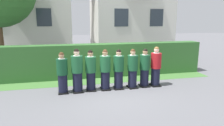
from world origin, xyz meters
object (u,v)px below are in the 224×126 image
student_front_row_1 (77,72)px  student_in_red_blazer (156,67)px  student_front_row_6 (145,69)px  student_front_row_3 (105,71)px  student_front_row_5 (133,70)px  student_front_row_2 (91,72)px  student_front_row_0 (62,74)px  student_front_row_4 (119,70)px

student_front_row_1 → student_in_red_blazer: (3.18, 0.03, -0.01)m
student_front_row_6 → student_in_red_blazer: bearing=-1.4°
student_front_row_3 → student_front_row_6: bearing=0.4°
student_in_red_blazer → student_front_row_5: bearing=-178.2°
student_front_row_6 → student_in_red_blazer: 0.48m
student_front_row_2 → student_front_row_3: (0.56, -0.02, 0.00)m
student_front_row_0 → student_front_row_6: student_front_row_6 is taller
student_front_row_0 → student_front_row_1: bearing=0.5°
student_front_row_2 → student_front_row_4: student_front_row_2 is taller
student_front_row_0 → student_front_row_1: size_ratio=0.94×
student_front_row_2 → student_front_row_1: bearing=-174.7°
student_front_row_1 → student_front_row_4: bearing=0.6°
student_front_row_0 → student_front_row_6: (3.25, 0.04, 0.01)m
student_front_row_6 → student_front_row_0: bearing=-179.2°
student_front_row_6 → student_in_red_blazer: student_in_red_blazer is taller
student_front_row_4 → student_front_row_5: same height
student_front_row_3 → student_front_row_6: (1.63, 0.01, -0.01)m
student_front_row_1 → student_in_red_blazer: student_front_row_1 is taller
student_front_row_1 → student_front_row_6: size_ratio=1.05×
student_front_row_5 → student_in_red_blazer: student_in_red_blazer is taller
student_front_row_5 → student_front_row_6: bearing=4.7°
student_front_row_2 → student_front_row_3: size_ratio=0.99×
student_front_row_1 → student_front_row_5: 2.17m
student_front_row_0 → student_front_row_5: student_front_row_5 is taller
student_front_row_1 → student_front_row_6: student_front_row_1 is taller
student_front_row_2 → student_front_row_4: size_ratio=1.00×
student_front_row_0 → student_front_row_5: (2.72, 0.00, 0.01)m
student_front_row_5 → student_front_row_6: student_front_row_5 is taller
student_front_row_2 → student_in_red_blazer: size_ratio=0.97×
student_front_row_1 → student_front_row_3: bearing=1.6°
student_front_row_3 → student_front_row_5: bearing=-1.7°
student_front_row_6 → student_front_row_3: bearing=-179.6°
student_front_row_2 → student_in_red_blazer: bearing=-0.4°
student_front_row_3 → student_front_row_6: 1.63m
student_front_row_4 → student_in_red_blazer: bearing=0.4°
student_front_row_3 → student_front_row_1: bearing=-178.4°
student_front_row_2 → student_front_row_0: bearing=-177.2°
student_front_row_0 → student_front_row_1: student_front_row_1 is taller
student_front_row_5 → student_in_red_blazer: bearing=1.8°
student_front_row_5 → student_front_row_0: bearing=-180.0°
student_front_row_0 → student_front_row_5: size_ratio=0.98×
student_front_row_3 → student_front_row_6: student_front_row_3 is taller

